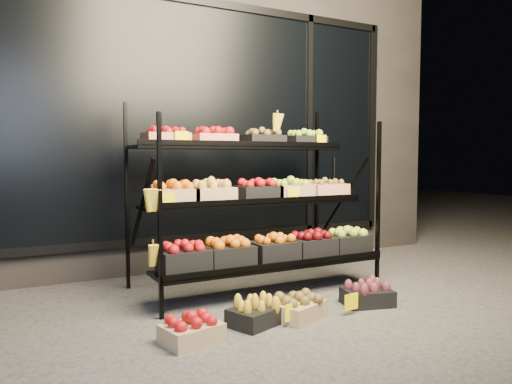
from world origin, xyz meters
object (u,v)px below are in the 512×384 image
display_rack (257,201)px  floor_crate_midleft (256,312)px  floor_crate_midright (298,307)px  floor_crate_left (192,329)px

display_rack → floor_crate_midleft: 1.20m
floor_crate_midleft → floor_crate_midright: 0.34m
display_rack → floor_crate_left: display_rack is taller
floor_crate_left → floor_crate_midleft: 0.53m
floor_crate_left → floor_crate_midright: 0.86m
floor_crate_midleft → floor_crate_midright: bearing=-26.0°
floor_crate_midleft → floor_crate_midright: (0.34, -0.03, 0.00)m
floor_crate_midright → floor_crate_left: bearing=163.6°
display_rack → floor_crate_midright: bearing=-98.6°
display_rack → floor_crate_midright: size_ratio=4.96×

